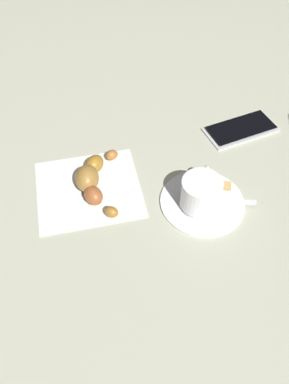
% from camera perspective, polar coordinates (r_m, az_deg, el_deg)
% --- Properties ---
extents(ground_plane, '(1.80, 1.80, 0.00)m').
position_cam_1_polar(ground_plane, '(0.70, 0.88, -1.54)').
color(ground_plane, '#A8AA91').
extents(saucer, '(0.15, 0.15, 0.01)m').
position_cam_1_polar(saucer, '(0.70, 8.34, -1.55)').
color(saucer, silver).
rests_on(saucer, ground).
extents(espresso_cup, '(0.07, 0.09, 0.05)m').
position_cam_1_polar(espresso_cup, '(0.67, 8.15, -0.03)').
color(espresso_cup, silver).
rests_on(espresso_cup, saucer).
extents(teaspoon, '(0.13, 0.02, 0.01)m').
position_cam_1_polar(teaspoon, '(0.69, 8.78, -1.20)').
color(teaspoon, silver).
rests_on(teaspoon, saucer).
extents(sugar_packet, '(0.07, 0.03, 0.01)m').
position_cam_1_polar(sugar_packet, '(0.72, 9.54, 1.13)').
color(sugar_packet, tan).
rests_on(sugar_packet, saucer).
extents(napkin, '(0.22, 0.21, 0.00)m').
position_cam_1_polar(napkin, '(0.72, -8.06, 0.48)').
color(napkin, silver).
rests_on(napkin, ground).
extents(croissant, '(0.08, 0.16, 0.04)m').
position_cam_1_polar(croissant, '(0.71, -7.56, 1.83)').
color(croissant, '#9A5E2A').
rests_on(croissant, napkin).
extents(cell_phone, '(0.16, 0.12, 0.01)m').
position_cam_1_polar(cell_phone, '(0.85, 13.71, 8.84)').
color(cell_phone, '#B9BABD').
rests_on(cell_phone, ground).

